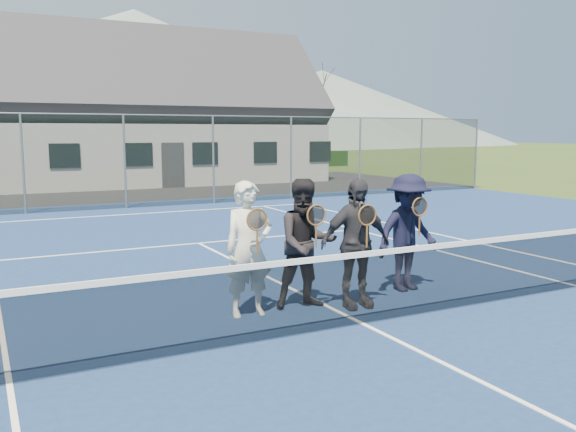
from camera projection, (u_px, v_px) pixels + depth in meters
name	position (u px, v px, depth m)	size (l,w,h in m)	color
ground	(92.00, 191.00, 25.38)	(220.00, 220.00, 0.00)	#2E4317
court_surface	(363.00, 325.00, 7.77)	(30.00, 30.00, 0.02)	navy
hedge_row	(56.00, 165.00, 35.88)	(40.00, 1.20, 1.10)	black
hill_centre	(136.00, 79.00, 99.01)	(120.00, 120.00, 22.00)	slate
hill_east	(322.00, 108.00, 115.42)	(90.00, 90.00, 14.00)	#56685F
court_markings	(363.00, 324.00, 7.76)	(11.03, 23.83, 0.01)	white
tennis_net	(364.00, 285.00, 7.69)	(11.68, 0.08, 1.10)	slate
perimeter_fence	(125.00, 161.00, 19.45)	(30.07, 0.07, 3.02)	slate
clubhouse	(158.00, 101.00, 30.17)	(15.60, 8.20, 7.70)	silver
tree_c	(85.00, 77.00, 36.95)	(3.20, 3.20, 7.77)	#392314
tree_d	(237.00, 83.00, 41.48)	(3.20, 3.20, 7.77)	#332412
tree_e	(314.00, 86.00, 44.20)	(3.20, 3.20, 7.77)	#372414
player_a	(249.00, 249.00, 8.02)	(0.68, 0.52, 1.80)	silver
player_b	(306.00, 244.00, 8.42)	(0.98, 0.82, 1.80)	black
player_c	(356.00, 243.00, 8.43)	(1.09, 0.54, 1.80)	#28272D
player_d	(408.00, 233.00, 9.34)	(1.22, 0.78, 1.80)	black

